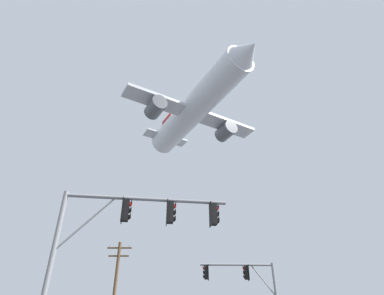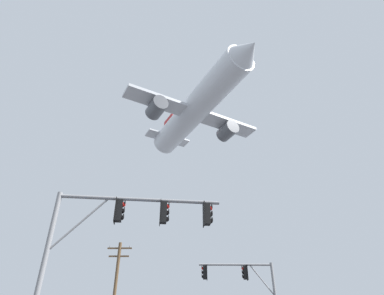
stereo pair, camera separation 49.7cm
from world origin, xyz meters
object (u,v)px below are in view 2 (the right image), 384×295
signal_pole_near (119,231)px  utility_pole (114,294)px  signal_pole_far (248,287)px  airplane (196,109)px

signal_pole_near → utility_pole: (-3.89, 16.63, -0.38)m
signal_pole_near → signal_pole_far: 13.10m
utility_pole → airplane: 32.65m
signal_pole_far → airplane: size_ratio=0.22×
signal_pole_far → airplane: bearing=101.2°
signal_pole_near → signal_pole_far: signal_pole_near is taller
signal_pole_near → utility_pole: utility_pole is taller
airplane → utility_pole: bearing=-119.4°
signal_pole_near → utility_pole: 17.09m
signal_pole_far → utility_pole: size_ratio=0.69×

